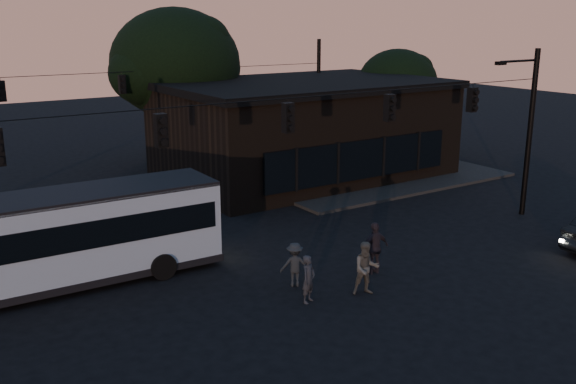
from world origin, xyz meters
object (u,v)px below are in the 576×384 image
building (303,128)px  bus (50,237)px  pedestrian_d (295,264)px  pedestrian_b (366,268)px  pedestrian_c (375,248)px  pedestrian_a (308,279)px

building → bus: 18.38m
pedestrian_d → pedestrian_b: bearing=157.3°
pedestrian_b → pedestrian_c: 1.87m
building → pedestrian_b: size_ratio=8.62×
pedestrian_a → pedestrian_b: pedestrian_b is taller
pedestrian_b → pedestrian_d: size_ratio=1.17×
pedestrian_b → pedestrian_c: bearing=64.7°
pedestrian_a → pedestrian_d: (0.36, 1.30, -0.02)m
building → pedestrian_b: (-7.83, -14.81, -1.81)m
pedestrian_a → pedestrian_c: bearing=-13.7°
building → pedestrian_d: 16.13m
pedestrian_a → pedestrian_b: size_ratio=0.88×
pedestrian_a → pedestrian_b: bearing=-40.6°
bus → pedestrian_c: bus is taller
pedestrian_b → pedestrian_c: size_ratio=0.95×
building → pedestrian_a: building is taller
building → pedestrian_c: building is taller
building → pedestrian_b: bearing=-117.9°
pedestrian_a → pedestrian_c: (3.35, 0.68, 0.16)m
pedestrian_c → pedestrian_d: (-2.98, 0.63, -0.18)m
pedestrian_b → pedestrian_d: bearing=154.7°
building → pedestrian_c: size_ratio=8.18×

